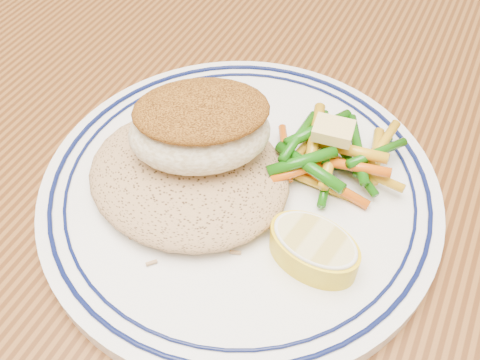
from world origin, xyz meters
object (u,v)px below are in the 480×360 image
at_px(plate, 240,190).
at_px(fish_fillet, 200,127).
at_px(vegetable_pile, 330,156).
at_px(lemon_wedge, 314,248).
at_px(dining_table, 195,246).
at_px(rice_pilaf, 188,172).

relative_size(plate, fish_fillet, 2.42).
bearing_deg(vegetable_pile, lemon_wedge, -77.36).
bearing_deg(lemon_wedge, vegetable_pile, 102.64).
bearing_deg(dining_table, rice_pilaf, -51.00).
bearing_deg(lemon_wedge, dining_table, 161.45).
relative_size(plate, rice_pilaf, 1.98).
height_order(plate, fish_fillet, fish_fillet).
bearing_deg(dining_table, vegetable_pile, 20.14).
distance_m(dining_table, vegetable_pile, 0.16).
relative_size(dining_table, fish_fillet, 13.38).
xyz_separation_m(dining_table, plate, (0.05, -0.00, 0.11)).
height_order(fish_fillet, lemon_wedge, fish_fillet).
height_order(fish_fillet, vegetable_pile, fish_fillet).
distance_m(rice_pilaf, lemon_wedge, 0.10).
relative_size(plate, vegetable_pile, 2.73).
distance_m(plate, lemon_wedge, 0.08).
bearing_deg(fish_fillet, rice_pilaf, -100.62).
relative_size(dining_table, lemon_wedge, 24.16).
xyz_separation_m(plate, vegetable_pile, (0.05, 0.04, 0.02)).
bearing_deg(rice_pilaf, plate, 25.50).
xyz_separation_m(plate, lemon_wedge, (0.06, -0.03, 0.02)).
xyz_separation_m(fish_fillet, lemon_wedge, (0.09, -0.03, -0.03)).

